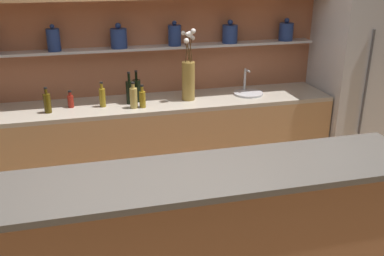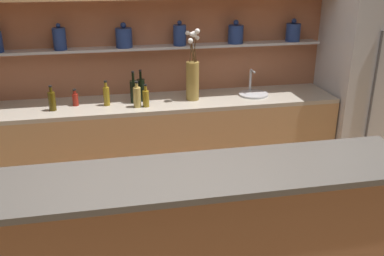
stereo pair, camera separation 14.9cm
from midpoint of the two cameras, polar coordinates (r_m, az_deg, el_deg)
ground_plane at (r=3.57m, az=0.38°, el=-16.74°), size 12.00×12.00×0.00m
back_wall_unit at (r=4.37m, az=-3.79°, el=12.69°), size 5.20×0.44×2.60m
back_counter_unit at (r=4.39m, az=-3.84°, el=-2.14°), size 3.64×0.62×0.92m
island_counter at (r=2.86m, az=2.61°, el=-14.97°), size 2.80×0.61×1.02m
refrigerator at (r=4.98m, az=22.86°, el=5.32°), size 0.83×0.73×1.94m
flower_vase at (r=4.20m, az=1.11°, el=6.89°), size 0.14×0.15×0.70m
sink_fixture at (r=4.46m, az=9.10°, el=4.66°), size 0.30×0.30×0.25m
bottle_wine_0 at (r=4.22m, az=-5.80°, el=5.13°), size 0.08×0.08×0.31m
bottle_spirit_1 at (r=4.04m, az=-6.28°, el=4.17°), size 0.07×0.07×0.25m
bottle_wine_2 at (r=4.16m, az=-6.76°, el=4.91°), size 0.07×0.07×0.31m
bottle_oil_3 at (r=4.10m, az=-17.18°, el=3.50°), size 0.06×0.06×0.24m
bottle_oil_4 at (r=4.13m, az=-10.33°, el=4.28°), size 0.06×0.06×0.24m
bottle_oil_5 at (r=4.04m, az=-5.12°, el=4.00°), size 0.06×0.06×0.22m
bottle_sauce_6 at (r=4.19m, az=-14.32°, el=3.77°), size 0.06×0.06×0.16m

